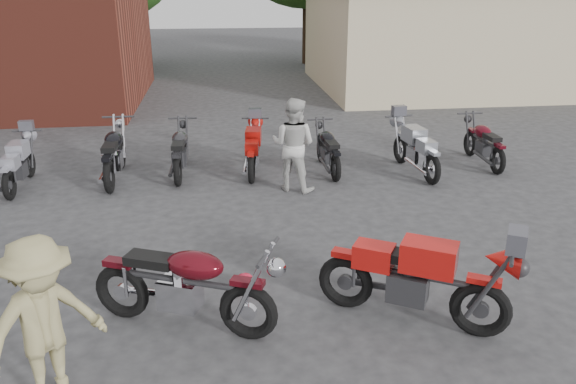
{
  "coord_description": "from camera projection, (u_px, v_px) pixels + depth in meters",
  "views": [
    {
      "loc": [
        -0.47,
        -5.92,
        3.81
      ],
      "look_at": [
        0.51,
        1.75,
        0.9
      ],
      "focal_mm": 35.0,
      "sensor_mm": 36.0,
      "label": 1
    }
  ],
  "objects": [
    {
      "name": "ground",
      "position": [
        265.0,
        312.0,
        6.89
      ],
      "size": [
        90.0,
        90.0,
        0.0
      ],
      "primitive_type": "plane",
      "color": "#303032"
    },
    {
      "name": "stucco_building",
      "position": [
        453.0,
        39.0,
        21.22
      ],
      "size": [
        10.0,
        8.0,
        3.5
      ],
      "primitive_type": "cube",
      "color": "tan",
      "rests_on": "ground"
    },
    {
      "name": "vintage_motorcycle",
      "position": [
        185.0,
        280.0,
        6.36
      ],
      "size": [
        2.31,
        1.53,
        1.27
      ],
      "primitive_type": null,
      "rotation": [
        0.0,
        0.0,
        -0.4
      ],
      "color": "#4B0911",
      "rests_on": "ground"
    },
    {
      "name": "sportbike",
      "position": [
        416.0,
        274.0,
        6.48
      ],
      "size": [
        2.25,
        1.73,
        1.27
      ],
      "primitive_type": null,
      "rotation": [
        0.0,
        0.0,
        -0.53
      ],
      "color": "red",
      "rests_on": "ground"
    },
    {
      "name": "helmet",
      "position": [
        245.0,
        282.0,
        7.35
      ],
      "size": [
        0.25,
        0.25,
        0.23
      ],
      "primitive_type": "ellipsoid",
      "rotation": [
        0.0,
        0.0,
        -0.0
      ],
      "color": "red",
      "rests_on": "ground"
    },
    {
      "name": "person_light",
      "position": [
        293.0,
        145.0,
        10.65
      ],
      "size": [
        1.09,
        1.02,
        1.79
      ],
      "primitive_type": "imported",
      "rotation": [
        0.0,
        0.0,
        2.63
      ],
      "color": "beige",
      "rests_on": "ground"
    },
    {
      "name": "person_tan",
      "position": [
        44.0,
        326.0,
        5.09
      ],
      "size": [
        1.28,
        1.23,
        1.75
      ],
      "primitive_type": "imported",
      "rotation": [
        0.0,
        0.0,
        0.71
      ],
      "color": "tan",
      "rests_on": "ground"
    },
    {
      "name": "row_bike_1",
      "position": [
        18.0,
        162.0,
        10.89
      ],
      "size": [
        0.63,
        1.83,
        1.05
      ],
      "primitive_type": null,
      "rotation": [
        0.0,
        0.0,
        1.59
      ],
      "color": "#9B9BA9",
      "rests_on": "ground"
    },
    {
      "name": "row_bike_2",
      "position": [
        114.0,
        150.0,
        11.31
      ],
      "size": [
        0.72,
        2.12,
        1.23
      ],
      "primitive_type": null,
      "rotation": [
        0.0,
        0.0,
        1.58
      ],
      "color": "black",
      "rests_on": "ground"
    },
    {
      "name": "row_bike_3",
      "position": [
        180.0,
        148.0,
        11.63
      ],
      "size": [
        0.71,
        1.96,
        1.13
      ],
      "primitive_type": null,
      "rotation": [
        0.0,
        0.0,
        1.53
      ],
      "color": "#242427",
      "rests_on": "ground"
    },
    {
      "name": "row_bike_4",
      "position": [
        253.0,
        147.0,
        11.77
      ],
      "size": [
        0.86,
        1.95,
        1.09
      ],
      "primitive_type": null,
      "rotation": [
        0.0,
        0.0,
        1.44
      ],
      "color": "red",
      "rests_on": "ground"
    },
    {
      "name": "row_bike_5",
      "position": [
        328.0,
        147.0,
        11.85
      ],
      "size": [
        0.67,
        1.84,
        1.06
      ],
      "primitive_type": null,
      "rotation": [
        0.0,
        0.0,
        1.61
      ],
      "color": "black",
      "rests_on": "ground"
    },
    {
      "name": "row_bike_6",
      "position": [
        416.0,
        146.0,
        11.72
      ],
      "size": [
        0.88,
        2.05,
        1.15
      ],
      "primitive_type": null,
      "rotation": [
        0.0,
        0.0,
        1.69
      ],
      "color": "gray",
      "rests_on": "ground"
    },
    {
      "name": "row_bike_7",
      "position": [
        484.0,
        140.0,
        12.29
      ],
      "size": [
        0.63,
        1.87,
        1.08
      ],
      "primitive_type": null,
      "rotation": [
        0.0,
        0.0,
        1.56
      ],
      "color": "#4C0914",
      "rests_on": "ground"
    }
  ]
}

